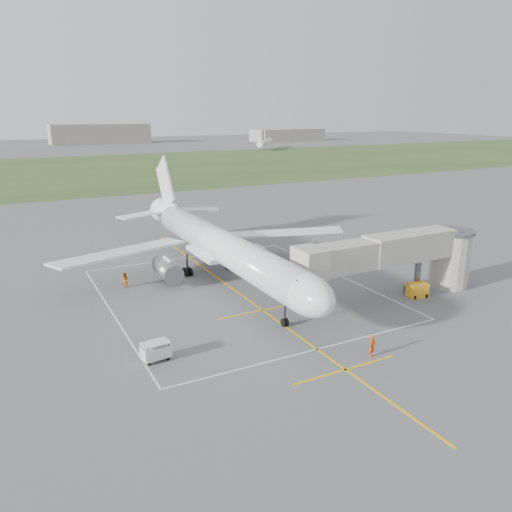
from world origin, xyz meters
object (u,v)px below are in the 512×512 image
jet_bridge (404,255)px  ramp_worker_wing (125,280)px  gpu_unit (417,290)px  baggage_cart (156,351)px  airliner (220,246)px  ramp_worker_nose (372,346)px

jet_bridge → ramp_worker_wing: 31.99m
gpu_unit → ramp_worker_wing: (-28.03, 18.35, 0.10)m
baggage_cart → ramp_worker_wing: bearing=77.8°
baggage_cart → airliner: bearing=45.2°
ramp_worker_wing → jet_bridge: bearing=170.6°
airliner → baggage_cart: (-12.94, -16.15, -3.57)m
gpu_unit → ramp_worker_nose: ramp_worker_nose is taller
jet_bridge → ramp_worker_wing: size_ratio=13.18×
airliner → ramp_worker_wing: 11.86m
baggage_cart → ramp_worker_wing: size_ratio=1.37×
gpu_unit → ramp_worker_wing: bearing=156.4°
airliner → gpu_unit: airliner is taller
baggage_cart → ramp_worker_nose: (16.24, -7.83, 0.16)m
airliner → jet_bridge: size_ratio=2.00×
gpu_unit → baggage_cart: size_ratio=0.96×
jet_bridge → baggage_cart: bearing=-176.2°
ramp_worker_wing → baggage_cart: bearing=107.5°
jet_bridge → gpu_unit: 4.33m
airliner → baggage_cart: bearing=-128.7°
airliner → gpu_unit: size_ratio=20.14×
gpu_unit → ramp_worker_wing: ramp_worker_wing is taller
airliner → gpu_unit: (17.12, -15.31, -3.61)m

